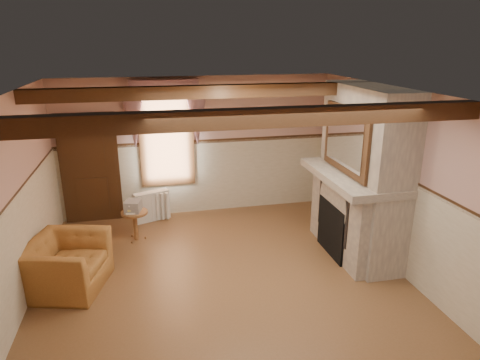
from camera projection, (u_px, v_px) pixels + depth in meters
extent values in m
cube|color=brown|center=(225.00, 285.00, 6.34)|extent=(5.50, 6.00, 0.01)
cube|color=silver|center=(223.00, 95.00, 5.46)|extent=(5.50, 6.00, 0.01)
cube|color=tan|center=(197.00, 146.00, 8.68)|extent=(5.50, 0.02, 2.80)
cube|color=tan|center=(299.00, 338.00, 3.12)|extent=(5.50, 0.02, 2.80)
cube|color=tan|center=(7.00, 214.00, 5.33)|extent=(0.02, 6.00, 2.80)
cube|color=tan|center=(402.00, 183.00, 6.47)|extent=(0.02, 6.00, 2.80)
cube|color=black|center=(335.00, 229.00, 7.17)|extent=(0.20, 0.95, 0.90)
imported|color=#9E662D|center=(66.00, 264.00, 6.18)|extent=(1.28, 1.38, 0.75)
cylinder|color=brown|center=(135.00, 226.00, 7.70)|extent=(0.61, 0.61, 0.55)
cube|color=#B7AD8C|center=(133.00, 206.00, 7.61)|extent=(0.33, 0.37, 0.20)
cube|color=silver|center=(152.00, 206.00, 8.55)|extent=(0.72, 0.40, 0.60)
imported|color=brown|center=(348.00, 166.00, 7.09)|extent=(0.38, 0.38, 0.09)
cube|color=#311F0D|center=(333.00, 154.00, 7.63)|extent=(0.14, 0.24, 0.20)
cylinder|color=gold|center=(345.00, 159.00, 7.17)|extent=(0.11, 0.11, 0.28)
cylinder|color=#B21916|center=(368.00, 177.00, 6.45)|extent=(0.06, 0.06, 0.16)
cylinder|color=gold|center=(367.00, 177.00, 6.48)|extent=(0.06, 0.06, 0.12)
cube|color=gray|center=(363.00, 173.00, 6.96)|extent=(0.85, 2.00, 2.80)
cube|color=gray|center=(353.00, 176.00, 6.93)|extent=(1.05, 2.05, 0.12)
cube|color=silver|center=(345.00, 140.00, 6.70)|extent=(0.06, 1.44, 1.04)
cube|color=black|center=(90.00, 170.00, 8.30)|extent=(1.10, 0.10, 2.10)
cube|color=white|center=(167.00, 136.00, 8.45)|extent=(1.06, 0.08, 2.02)
cube|color=gray|center=(165.00, 106.00, 8.18)|extent=(1.30, 0.14, 1.40)
cube|color=black|center=(244.00, 118.00, 4.38)|extent=(5.50, 0.18, 0.20)
cube|color=black|center=(209.00, 92.00, 6.60)|extent=(5.50, 0.18, 0.20)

